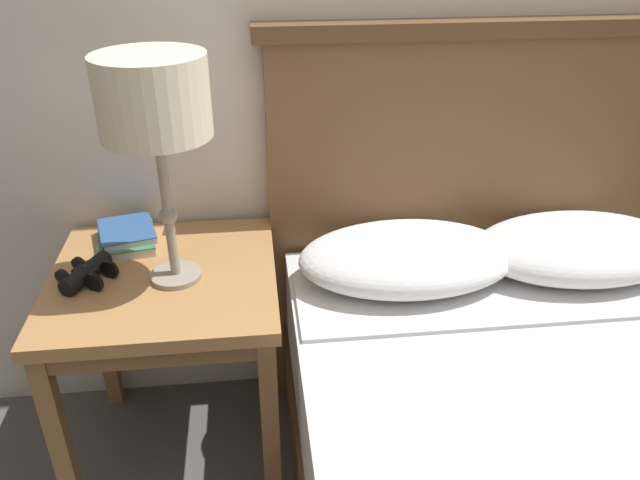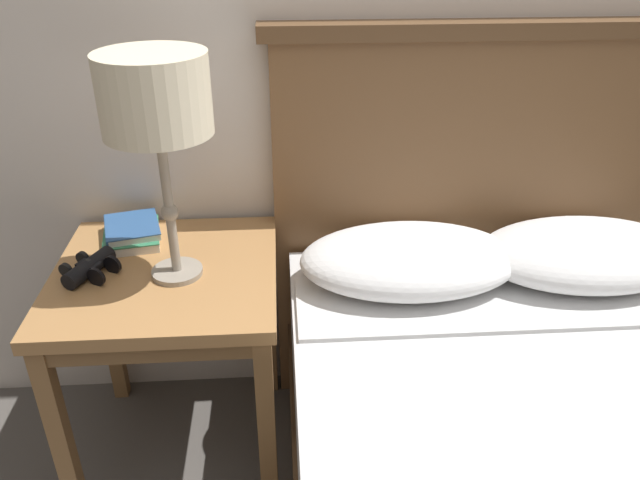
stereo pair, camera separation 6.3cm
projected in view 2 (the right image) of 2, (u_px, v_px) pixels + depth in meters
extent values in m
cube|color=#AD7A47|center=(165.00, 275.00, 1.64)|extent=(0.58, 0.58, 0.04)
cube|color=brown|center=(167.00, 289.00, 1.66)|extent=(0.55, 0.55, 0.05)
cube|color=olive|center=(62.00, 443.00, 1.55)|extent=(0.04, 0.04, 0.61)
cube|color=olive|center=(267.00, 432.00, 1.58)|extent=(0.04, 0.04, 0.61)
cube|color=olive|center=(109.00, 321.00, 2.00)|extent=(0.04, 0.04, 0.61)
cube|color=olive|center=(268.00, 315.00, 2.03)|extent=(0.04, 0.04, 0.61)
cube|color=silver|center=(507.00, 300.00, 1.65)|extent=(1.11, 0.28, 0.01)
cube|color=brown|center=(471.00, 231.00, 1.94)|extent=(1.22, 0.06, 1.17)
cube|color=brown|center=(498.00, 29.00, 1.65)|extent=(1.28, 0.10, 0.04)
ellipsoid|color=white|center=(410.00, 260.00, 1.70)|extent=(0.60, 0.36, 0.15)
ellipsoid|color=white|center=(586.00, 253.00, 1.73)|extent=(0.60, 0.36, 0.15)
cylinder|color=gray|center=(177.00, 272.00, 1.60)|extent=(0.13, 0.13, 0.01)
cylinder|color=gray|center=(169.00, 205.00, 1.51)|extent=(0.02, 0.02, 0.36)
sphere|color=gray|center=(170.00, 212.00, 1.52)|extent=(0.04, 0.04, 0.04)
cylinder|color=beige|center=(154.00, 94.00, 1.38)|extent=(0.25, 0.25, 0.18)
cube|color=silver|center=(132.00, 236.00, 1.76)|extent=(0.18, 0.21, 0.02)
cube|color=#337F56|center=(132.00, 232.00, 1.75)|extent=(0.18, 0.21, 0.00)
cube|color=#337F56|center=(105.00, 239.00, 1.75)|extent=(0.04, 0.19, 0.03)
cube|color=silver|center=(132.00, 228.00, 1.75)|extent=(0.18, 0.20, 0.02)
cube|color=#2D568E|center=(132.00, 224.00, 1.75)|extent=(0.18, 0.21, 0.00)
cube|color=#2D568E|center=(106.00, 231.00, 1.73)|extent=(0.05, 0.17, 0.02)
cylinder|color=black|center=(81.00, 273.00, 1.57)|extent=(0.08, 0.10, 0.04)
cylinder|color=black|center=(96.00, 277.00, 1.55)|extent=(0.05, 0.03, 0.05)
cylinder|color=black|center=(66.00, 270.00, 1.58)|extent=(0.04, 0.03, 0.04)
cylinder|color=black|center=(97.00, 261.00, 1.62)|extent=(0.08, 0.10, 0.04)
cylinder|color=black|center=(113.00, 265.00, 1.60)|extent=(0.05, 0.03, 0.05)
cylinder|color=black|center=(83.00, 258.00, 1.64)|extent=(0.04, 0.03, 0.04)
cube|color=black|center=(89.00, 265.00, 1.59)|extent=(0.07, 0.06, 0.01)
cylinder|color=black|center=(88.00, 263.00, 1.59)|extent=(0.02, 0.02, 0.02)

